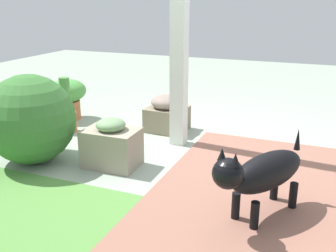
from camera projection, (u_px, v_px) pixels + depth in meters
name	position (u px, v px, depth m)	size (l,w,h in m)	color
ground_plane	(206.00, 154.00, 3.82)	(12.00, 12.00, 0.00)	#96A493
brick_path	(274.00, 195.00, 3.01)	(1.80, 2.40, 0.02)	#926150
porch_pillar	(180.00, 19.00, 3.72)	(0.14, 0.14, 2.48)	white
stone_planter_nearest	(167.00, 114.00, 4.44)	(0.44, 0.41, 0.41)	gray
stone_planter_mid	(112.00, 145.00, 3.50)	(0.48, 0.34, 0.44)	gray
round_shrub	(30.00, 119.00, 3.53)	(0.81, 0.81, 0.81)	#386F31
terracotta_pot_broad	(68.00, 96.00, 4.83)	(0.46, 0.46, 0.49)	#BB6A3F
terracotta_pot_tall	(67.00, 113.00, 4.38)	(0.21, 0.21, 0.62)	#C2743E
dog	(262.00, 173.00, 2.62)	(0.55, 0.80, 0.58)	black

